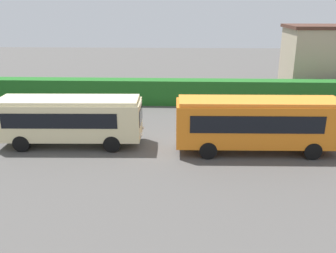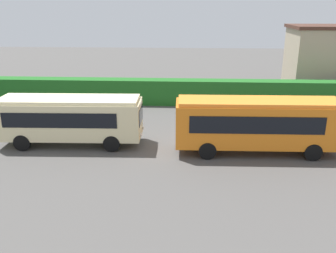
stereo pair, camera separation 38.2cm
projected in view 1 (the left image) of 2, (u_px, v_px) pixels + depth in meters
ground_plane at (188, 145)px, 22.35m from camera, size 105.14×105.14×0.00m
bus_cream at (70, 118)px, 21.91m from camera, size 8.83×2.74×2.98m
bus_orange at (258, 122)px, 20.80m from camera, size 9.63×2.57×3.20m
person_center at (127, 115)px, 25.19m from camera, size 0.47×0.47×1.85m
hedge_row at (187, 92)px, 31.23m from camera, size 64.57×1.51×2.15m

